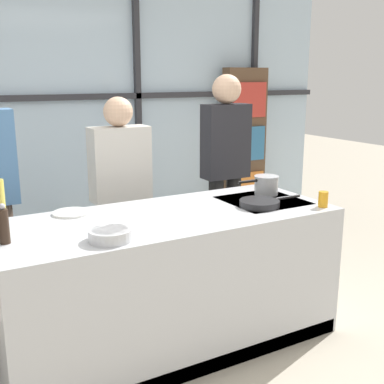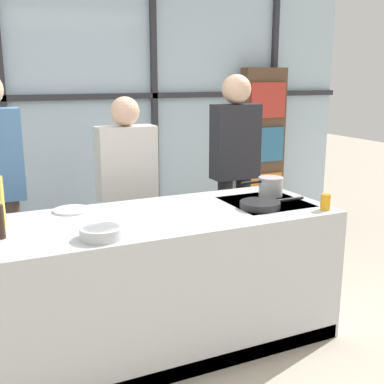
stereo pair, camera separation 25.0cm
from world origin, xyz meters
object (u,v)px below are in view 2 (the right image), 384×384
at_px(juice_glass_near, 325,202).
at_px(saucepan, 270,186).
at_px(spectator_center_left, 127,187).
at_px(mixing_bowl, 102,232).
at_px(spectator_center_right, 235,162).
at_px(frying_pan, 261,204).
at_px(white_plate, 72,210).

bearing_deg(juice_glass_near, saucepan, 104.20).
height_order(spectator_center_left, mixing_bowl, spectator_center_left).
height_order(spectator_center_right, juice_glass_near, spectator_center_right).
bearing_deg(frying_pan, mixing_bowl, -171.84).
height_order(spectator_center_left, juice_glass_near, spectator_center_left).
distance_m(spectator_center_left, mixing_bowl, 1.23).
bearing_deg(mixing_bowl, saucepan, 16.81).
height_order(mixing_bowl, juice_glass_near, juice_glass_near).
xyz_separation_m(saucepan, white_plate, (-1.39, 0.20, -0.07)).
bearing_deg(saucepan, mixing_bowl, -163.19).
xyz_separation_m(saucepan, mixing_bowl, (-1.35, -0.41, -0.04)).
relative_size(frying_pan, white_plate, 2.01).
height_order(spectator_center_right, mixing_bowl, spectator_center_right).
distance_m(saucepan, mixing_bowl, 1.42).
height_order(frying_pan, juice_glass_near, juice_glass_near).
relative_size(white_plate, juice_glass_near, 2.28).
bearing_deg(spectator_center_left, mixing_bowl, 66.30).
bearing_deg(mixing_bowl, spectator_center_right, 37.48).
distance_m(saucepan, juice_glass_near, 0.48).
relative_size(mixing_bowl, juice_glass_near, 2.24).
height_order(frying_pan, saucepan, saucepan).
height_order(spectator_center_right, frying_pan, spectator_center_right).
bearing_deg(white_plate, saucepan, -8.07).
relative_size(spectator_center_right, frying_pan, 3.64).
bearing_deg(spectator_center_left, juice_glass_near, 129.75).
distance_m(spectator_center_right, juice_glass_near, 1.18).
relative_size(frying_pan, mixing_bowl, 2.05).
distance_m(spectator_center_left, spectator_center_right, 0.98).
distance_m(white_plate, juice_glass_near, 1.65).
relative_size(saucepan, mixing_bowl, 1.40).
xyz_separation_m(spectator_center_right, saucepan, (-0.11, -0.71, -0.05)).
bearing_deg(spectator_center_left, white_plate, 44.09).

